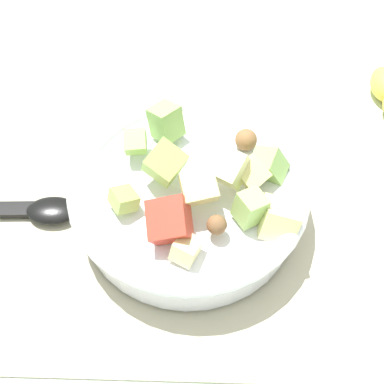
% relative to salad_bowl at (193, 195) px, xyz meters
% --- Properties ---
extents(ground_plane, '(2.40, 2.40, 0.00)m').
position_rel_salad_bowl_xyz_m(ground_plane, '(0.00, 0.00, -0.04)').
color(ground_plane, silver).
extents(placemat, '(0.47, 0.36, 0.01)m').
position_rel_salad_bowl_xyz_m(placemat, '(0.00, 0.00, -0.04)').
color(placemat, '#BCB299').
rests_on(placemat, ground_plane).
extents(salad_bowl, '(0.25, 0.25, 0.10)m').
position_rel_salad_bowl_xyz_m(salad_bowl, '(0.00, 0.00, 0.00)').
color(salad_bowl, white).
rests_on(salad_bowl, placemat).
extents(serving_spoon, '(0.20, 0.04, 0.01)m').
position_rel_salad_bowl_xyz_m(serving_spoon, '(0.19, 0.01, -0.03)').
color(serving_spoon, black).
rests_on(serving_spoon, placemat).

